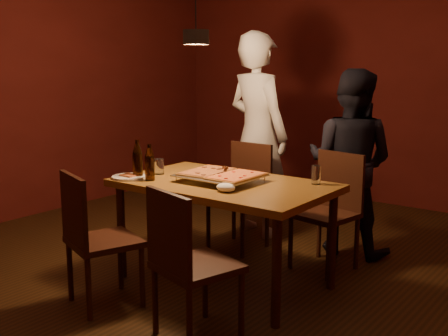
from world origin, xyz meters
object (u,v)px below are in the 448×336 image
Objects in this scene: chair_far_right at (332,199)px; pendant_lamp at (196,36)px; diner_white at (258,135)px; chair_far_left at (244,186)px; chair_near_right at (185,252)px; dining_table at (224,192)px; beer_bottle_b at (150,162)px; beer_bottle_a at (138,159)px; pizza_tray at (220,178)px; chair_near_left at (91,228)px; plate_slice at (129,177)px; diner_dark at (350,162)px.

pendant_lamp reaches higher than chair_far_right.
chair_far_left is at bearing 120.12° from diner_white.
dining_table is at bearing 128.34° from chair_near_right.
diner_white is (-0.03, 1.44, 0.04)m from beer_bottle_b.
beer_bottle_a is at bearing 78.72° from chair_far_left.
pizza_tray is at bearing 13.81° from pendant_lamp.
dining_table is 2.79× the size of chair_near_left.
pendant_lamp is (-0.21, -0.05, 1.08)m from dining_table.
chair_far_left is 1.14m from plate_slice.
pizza_tray is 2.21× the size of plate_slice.
chair_far_right and chair_near_left have the same top height.
diner_dark is (-0.04, 0.40, 0.23)m from chair_far_right.
chair_near_left is 2.20m from diner_dark.
beer_bottle_b reaches higher than chair_far_right.
beer_bottle_a is at bearing 50.81° from plate_slice.
chair_far_right is 0.44× the size of pendant_lamp.
chair_near_left is 1.48m from pendant_lamp.
plate_slice is at bearing 167.98° from chair_near_right.
pizza_tray is at bearing 114.50° from chair_far_left.
diner_dark is at bearing 62.97° from pendant_lamp.
pendant_lamp is at bearing 29.28° from beer_bottle_a.
dining_table is 0.86m from chair_far_left.
diner_dark is at bearing 70.49° from dining_table.
dining_table is at bearing 26.27° from plate_slice.
beer_bottle_a reaches higher than chair_near_right.
beer_bottle_b reaches higher than plate_slice.
beer_bottle_b is at bearing -136.83° from pendant_lamp.
diner_white is 1.21× the size of diner_dark.
pizza_tray is (0.41, 0.84, 0.24)m from chair_near_left.
pendant_lamp is (-0.18, -0.04, 0.99)m from pizza_tray.
pendant_lamp reaches higher than diner_dark.
beer_bottle_b reaches higher than chair_near_left.
diner_white is at bearing 128.39° from chair_near_right.
chair_far_left is 1.74× the size of beer_bottle_a.
chair_near_right is (0.34, -0.82, -0.14)m from dining_table.
beer_bottle_a is (-0.15, 0.58, 0.35)m from chair_near_left.
chair_far_right is 0.26× the size of diner_white.
chair_far_left is 1.11m from beer_bottle_a.
pendant_lamp is at bearing 140.98° from chair_near_right.
pizza_tray is (0.33, -0.77, 0.24)m from chair_far_left.
chair_far_right is 1.51m from beer_bottle_a.
diner_white is 1.49m from pendant_lamp.
chair_near_left is 0.29× the size of diner_white.
chair_near_right is at bearing -30.99° from beer_bottle_a.
diner_dark reaches higher than chair_far_right.
plate_slice is 0.23× the size of pendant_lamp.
dining_table is 0.68m from beer_bottle_a.
pendant_lamp reaches higher than diner_white.
diner_dark is 1.39× the size of pendant_lamp.
chair_far_right is at bearing 49.00° from beer_bottle_b.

